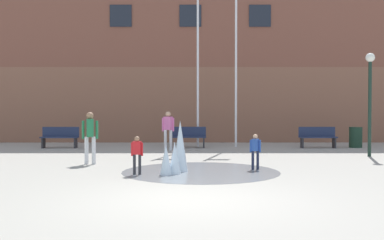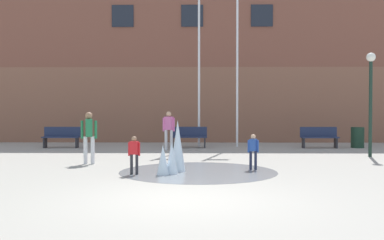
% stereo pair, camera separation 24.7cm
% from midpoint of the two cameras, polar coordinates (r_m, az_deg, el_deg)
% --- Properties ---
extents(ground_plane, '(100.00, 100.00, 0.00)m').
position_cam_midpoint_polar(ground_plane, '(8.43, -1.47, -10.07)').
color(ground_plane, '#9E998E').
extents(library_building, '(36.00, 6.05, 8.48)m').
position_cam_midpoint_polar(library_building, '(25.80, -0.51, 7.06)').
color(library_building, brown).
rests_on(library_building, ground).
extents(splash_fountain, '(4.23, 4.23, 1.38)m').
position_cam_midpoint_polar(splash_fountain, '(11.92, -1.84, -4.64)').
color(splash_fountain, gray).
rests_on(splash_fountain, ground).
extents(park_bench_far_left, '(1.60, 0.44, 0.91)m').
position_cam_midpoint_polar(park_bench_far_left, '(20.36, -16.80, -2.07)').
color(park_bench_far_left, '#28282D').
rests_on(park_bench_far_left, ground).
extents(park_bench_under_left_flagpole, '(1.60, 0.44, 0.91)m').
position_cam_midpoint_polar(park_bench_under_left_flagpole, '(19.65, -0.95, -2.13)').
color(park_bench_under_left_flagpole, '#28282D').
rests_on(park_bench_under_left_flagpole, ground).
extents(park_bench_center, '(1.60, 0.44, 0.91)m').
position_cam_midpoint_polar(park_bench_center, '(20.25, 15.29, -2.08)').
color(park_bench_center, '#28282D').
rests_on(park_bench_center, ground).
extents(teen_by_trashcan, '(0.50, 0.34, 1.59)m').
position_cam_midpoint_polar(teen_by_trashcan, '(18.31, -3.49, -0.96)').
color(teen_by_trashcan, silver).
rests_on(teen_by_trashcan, ground).
extents(child_running, '(0.31, 0.24, 0.99)m').
position_cam_midpoint_polar(child_running, '(12.55, 7.44, -3.65)').
color(child_running, '#1E233D').
rests_on(child_running, ground).
extents(child_in_fountain, '(0.31, 0.17, 0.99)m').
position_cam_midpoint_polar(child_in_fountain, '(11.57, -7.65, -4.07)').
color(child_in_fountain, '#28282D').
rests_on(child_in_fountain, ground).
extents(adult_near_bench, '(0.50, 0.38, 1.59)m').
position_cam_midpoint_polar(adult_near_bench, '(14.02, -13.36, -1.70)').
color(adult_near_bench, silver).
rests_on(adult_near_bench, ground).
extents(flagpole_left, '(0.80, 0.10, 8.49)m').
position_cam_midpoint_polar(flagpole_left, '(20.32, 0.43, 9.34)').
color(flagpole_left, silver).
rests_on(flagpole_left, ground).
extents(flagpole_right, '(0.80, 0.10, 8.58)m').
position_cam_midpoint_polar(flagpole_right, '(20.41, 5.30, 9.41)').
color(flagpole_right, silver).
rests_on(flagpole_right, ground).
extents(lamp_post_right_lane, '(0.32, 0.32, 3.67)m').
position_cam_midpoint_polar(lamp_post_right_lane, '(17.06, 21.23, 3.76)').
color(lamp_post_right_lane, '#192D23').
rests_on(lamp_post_right_lane, ground).
extents(trash_can, '(0.56, 0.56, 0.90)m').
position_cam_midpoint_polar(trash_can, '(20.88, 19.70, -2.09)').
color(trash_can, '#193323').
rests_on(trash_can, ground).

